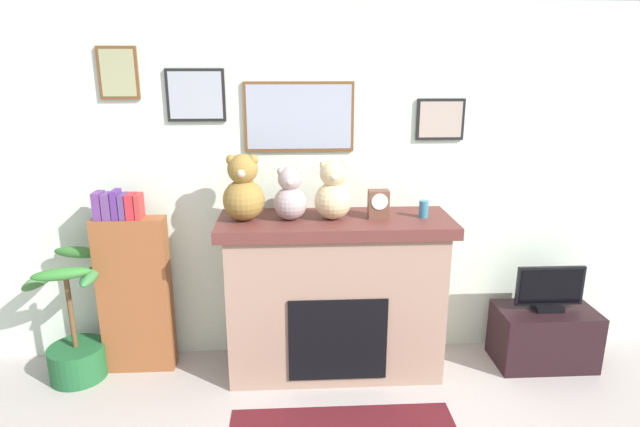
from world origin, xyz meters
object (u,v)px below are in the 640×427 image
Objects in this scene: fireplace at (335,295)px; mantel_clock at (378,204)px; teddy_bear_grey at (243,191)px; teddy_bear_cream at (334,193)px; television at (550,290)px; bookshelf at (134,289)px; candle_jar at (424,209)px; tv_stand at (543,336)px; potted_plant at (75,340)px; teddy_bear_brown at (290,196)px.

mantel_clock is (0.29, -0.02, 0.67)m from fireplace.
teddy_bear_grey reaches higher than teddy_bear_cream.
teddy_bear_cream is at bearing 179.79° from television.
bookshelf is 11.44× the size of candle_jar.
fireplace is 8.21× the size of mantel_clock.
potted_plant is at bearing -179.91° from tv_stand.
teddy_bear_brown is at bearing 179.99° from teddy_bear_cream.
bookshelf is 2.73× the size of television.
television is at bearing 0.07° from potted_plant.
fireplace is at bearing 51.04° from teddy_bear_cream.
mantel_clock is (1.73, -0.10, 0.63)m from bookshelf.
tv_stand is 3.64× the size of mantel_clock.
teddy_bear_brown is 0.89× the size of teddy_bear_cream.
potted_plant is 1.86m from teddy_bear_brown.
fireplace is at bearing 179.17° from tv_stand.
teddy_bear_grey is (0.82, -0.10, 0.74)m from bookshelf.
television is at bearing -0.18° from teddy_bear_brown.
bookshelf is at bearing 176.16° from teddy_bear_cream.
teddy_bear_cream is at bearing -179.95° from candle_jar.
television is (3.42, 0.00, 0.30)m from potted_plant.
television is 2.53× the size of mantel_clock.
teddy_bear_brown is at bearing 179.86° from tv_stand.
television is 4.19× the size of candle_jar.
candle_jar is (-0.96, 0.01, 1.00)m from tv_stand.
television is 2.02m from teddy_bear_brown.
teddy_bear_brown is at bearing -176.63° from fireplace.
teddy_bear_cream is at bearing 0.31° from potted_plant.
television reaches higher than tv_stand.
bookshelf is at bearing 176.81° from mantel_clock.
potted_plant is at bearing -179.53° from teddy_bear_grey.
bookshelf is (-1.44, 0.08, 0.04)m from fireplace.
teddy_bear_grey reaches higher than potted_plant.
potted_plant reaches higher than television.
bookshelf reaches higher than potted_plant.
fireplace is at bearing 178.33° from candle_jar.
fireplace is 13.58× the size of candle_jar.
fireplace is 0.88m from candle_jar.
tv_stand is (1.57, -0.02, -0.37)m from fireplace.
potted_plant is 2.35m from mantel_clock.
mantel_clock reaches higher than television.
fireplace is 4.40× the size of teddy_bear_brown.
candle_jar reaches higher than tv_stand.
fireplace is 3.55× the size of teddy_bear_grey.
tv_stand is at bearing -0.17° from teddy_bear_cream.
teddy_bear_cream is at bearing -0.01° from teddy_bear_brown.
television is 1.44m from mantel_clock.
potted_plant is at bearing -179.75° from candle_jar.
candle_jar reaches higher than potted_plant.
tv_stand is at bearing -0.83° from fireplace.
candle_jar is at bearing 0.05° from teddy_bear_cream.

